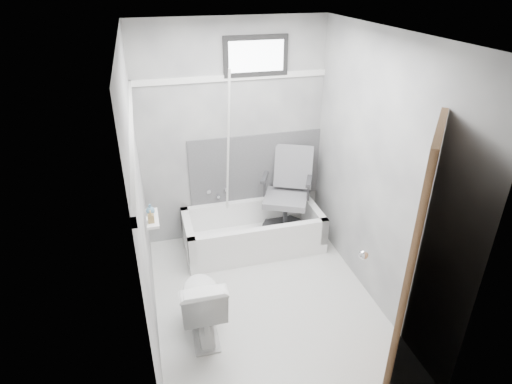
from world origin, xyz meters
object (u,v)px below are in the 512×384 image
object	(u,v)px
office_chair	(286,193)
bathtub	(253,230)
toilet	(201,303)
soap_bottle_a	(151,217)
soap_bottle_b	(150,209)
door	(473,289)

from	to	relation	value
office_chair	bathtub	bearing A→B (deg)	-147.06
toilet	soap_bottle_a	size ratio (longest dim) A/B	5.78
office_chair	toilet	distance (m)	1.66
soap_bottle_a	soap_bottle_b	distance (m)	0.14
bathtub	office_chair	size ratio (longest dim) A/B	1.57
door	soap_bottle_b	distance (m)	2.52
toilet	soap_bottle_b	xyz separation A→B (m)	(-0.32, 0.56, 0.63)
door	soap_bottle_b	size ratio (longest dim) A/B	20.67
toilet	door	bearing A→B (deg)	147.06
bathtub	door	bearing A→B (deg)	-68.75
office_chair	door	distance (m)	2.34
bathtub	soap_bottle_b	xyz separation A→B (m)	(-1.06, -0.58, 0.75)
bathtub	soap_bottle_b	bearing A→B (deg)	-151.53
soap_bottle_b	bathtub	bearing A→B (deg)	28.47
door	soap_bottle_a	size ratio (longest dim) A/B	17.40
bathtub	door	world-z (taller)	door
door	soap_bottle_a	xyz separation A→B (m)	(-1.92, 1.49, -0.03)
door	soap_bottle_b	xyz separation A→B (m)	(-1.92, 1.63, -0.04)
bathtub	soap_bottle_b	world-z (taller)	soap_bottle_b
office_chair	door	bearing A→B (deg)	-52.64
toilet	door	xyz separation A→B (m)	(1.60, -1.07, 0.67)
office_chair	soap_bottle_a	xyz separation A→B (m)	(-1.45, -0.77, 0.37)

